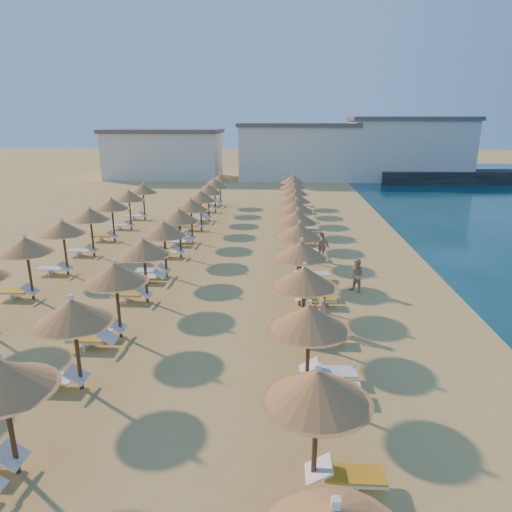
# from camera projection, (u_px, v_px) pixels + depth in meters

# --- Properties ---
(ground) EXTENTS (220.00, 220.00, 0.00)m
(ground) POSITION_uv_depth(u_px,v_px,m) (236.00, 313.00, 19.01)
(ground) COLOR tan
(ground) RESTS_ON ground
(jetty) EXTENTS (30.26, 7.35, 1.50)m
(jetty) POSITION_uv_depth(u_px,v_px,m) (497.00, 177.00, 58.25)
(jetty) COLOR black
(jetty) RESTS_ON ground
(hotel_blocks) EXTENTS (48.21, 8.62, 8.10)m
(hotel_blocks) POSITION_uv_depth(u_px,v_px,m) (297.00, 151.00, 61.00)
(hotel_blocks) COLOR silver
(hotel_blocks) RESTS_ON ground
(parasol_row_east) EXTENTS (2.34, 39.72, 3.02)m
(parasol_row_east) POSITION_uv_depth(u_px,v_px,m) (298.00, 224.00, 23.94)
(parasol_row_east) COLOR brown
(parasol_row_east) RESTS_ON ground
(parasol_row_west) EXTENTS (2.34, 39.72, 3.02)m
(parasol_row_west) POSITION_uv_depth(u_px,v_px,m) (172.00, 223.00, 24.34)
(parasol_row_west) COLOR brown
(parasol_row_west) RESTS_ON ground
(parasol_row_inland) EXTENTS (2.34, 26.13, 3.02)m
(parasol_row_inland) POSITION_uv_depth(u_px,v_px,m) (77.00, 221.00, 24.65)
(parasol_row_inland) COLOR brown
(parasol_row_inland) RESTS_ON ground
(loungers) EXTENTS (15.05, 38.04, 0.66)m
(loungers) POSITION_uv_depth(u_px,v_px,m) (203.00, 262.00, 24.64)
(loungers) COLOR white
(loungers) RESTS_ON ground
(beachgoer_b) EXTENTS (0.98, 0.97, 1.59)m
(beachgoer_b) POSITION_uv_depth(u_px,v_px,m) (357.00, 276.00, 21.11)
(beachgoer_b) COLOR tan
(beachgoer_b) RESTS_ON ground
(beachgoer_a) EXTENTS (0.42, 0.63, 1.71)m
(beachgoer_a) POSITION_uv_depth(u_px,v_px,m) (322.00, 308.00, 17.36)
(beachgoer_a) COLOR tan
(beachgoer_a) RESTS_ON ground
(beachgoer_c) EXTENTS (1.08, 0.80, 1.70)m
(beachgoer_c) POSITION_uv_depth(u_px,v_px,m) (321.00, 247.00, 25.68)
(beachgoer_c) COLOR tan
(beachgoer_c) RESTS_ON ground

